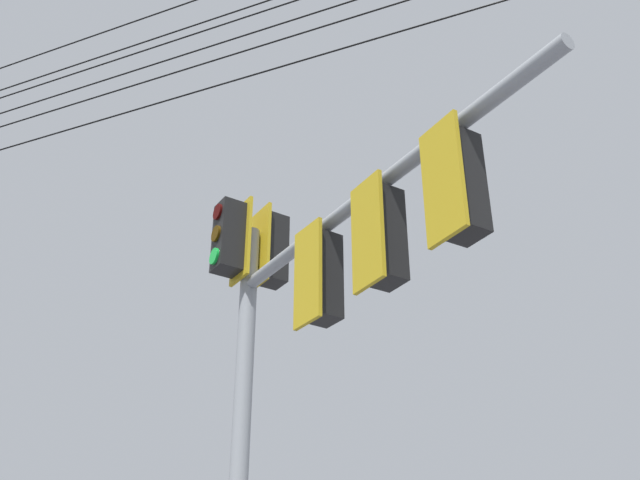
% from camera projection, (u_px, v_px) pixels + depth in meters
% --- Properties ---
extents(signal_mast_assembly, '(4.92, 1.30, 6.54)m').
position_uv_depth(signal_mast_assembly, '(300.00, 310.00, 7.37)').
color(signal_mast_assembly, gray).
rests_on(signal_mast_assembly, ground).
extents(overhead_wire_span, '(16.87, 15.41, 2.32)m').
position_uv_depth(overhead_wire_span, '(328.00, 1.00, 10.27)').
color(overhead_wire_span, black).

